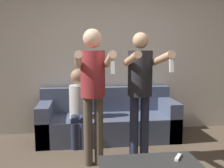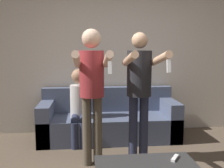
# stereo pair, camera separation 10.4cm
# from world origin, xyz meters

# --- Properties ---
(wall_back) EXTENTS (6.40, 0.06, 2.70)m
(wall_back) POSITION_xyz_m (0.00, 2.16, 1.35)
(wall_back) COLOR beige
(wall_back) RESTS_ON ground_plane
(couch) EXTENTS (2.16, 0.77, 0.79)m
(couch) POSITION_xyz_m (-0.19, 1.75, 0.27)
(couch) COLOR #4C5670
(couch) RESTS_ON ground_plane
(person_standing_left) EXTENTS (0.41, 0.73, 1.67)m
(person_standing_left) POSITION_xyz_m (-0.48, 0.77, 1.04)
(person_standing_left) COLOR brown
(person_standing_left) RESTS_ON ground_plane
(person_standing_right) EXTENTS (0.42, 0.79, 1.63)m
(person_standing_right) POSITION_xyz_m (0.10, 0.77, 1.02)
(person_standing_right) COLOR #282D47
(person_standing_right) RESTS_ON ground_plane
(person_seated) EXTENTS (0.28, 0.51, 1.13)m
(person_seated) POSITION_xyz_m (-0.66, 1.59, 0.61)
(person_seated) COLOR #282D47
(person_seated) RESTS_ON ground_plane
(remote_far) EXTENTS (0.11, 0.14, 0.02)m
(remote_far) POSITION_xyz_m (0.29, -0.01, 0.40)
(remote_far) COLOR white
(remote_far) RESTS_ON coffee_table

